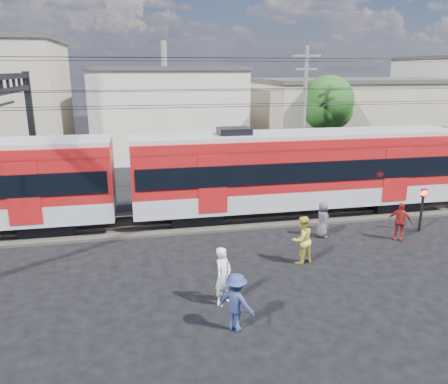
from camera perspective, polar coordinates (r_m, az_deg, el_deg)
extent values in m
plane|color=black|center=(14.57, 9.28, -13.65)|extent=(120.00, 120.00, 0.00)
cube|color=#2D2823|center=(21.55, 1.82, -3.32)|extent=(70.00, 3.40, 0.12)
cube|color=#59544C|center=(20.82, 2.30, -3.67)|extent=(70.00, 0.12, 0.12)
cube|color=#59544C|center=(22.20, 1.38, -2.41)|extent=(70.00, 0.12, 0.12)
cube|color=black|center=(21.30, -21.66, -3.88)|extent=(2.40, 2.20, 0.70)
cube|color=black|center=(21.09, -3.85, -2.95)|extent=(2.40, 2.20, 0.70)
cube|color=black|center=(24.55, 20.56, -1.23)|extent=(2.40, 2.20, 0.70)
cube|color=#9A9DA2|center=(22.07, 9.39, -0.10)|extent=(16.00, 3.00, 0.90)
cube|color=maroon|center=(21.69, 9.58, 4.10)|extent=(16.00, 3.00, 2.40)
cube|color=black|center=(21.74, 9.55, 3.45)|extent=(15.68, 3.08, 0.95)
cube|color=#9A9DA2|center=(21.47, 9.74, 7.37)|extent=(16.00, 2.60, 0.25)
cube|color=black|center=(25.13, -23.63, 6.21)|extent=(0.30, 0.30, 7.00)
cube|color=black|center=(20.49, -27.18, 13.24)|extent=(0.25, 9.30, 0.25)
cube|color=black|center=(20.51, -26.97, 11.58)|extent=(0.25, 9.30, 0.25)
cylinder|color=black|center=(19.75, 2.44, 11.09)|extent=(70.00, 0.03, 0.03)
cylinder|color=black|center=(21.11, 1.51, 11.40)|extent=(70.00, 0.03, 0.03)
cylinder|color=black|center=(19.70, 2.46, 13.12)|extent=(70.00, 0.03, 0.03)
cylinder|color=black|center=(21.06, 1.52, 13.30)|extent=(70.00, 0.03, 0.03)
cylinder|color=black|center=(16.98, 4.89, 17.05)|extent=(70.00, 0.03, 0.03)
cylinder|color=black|center=(23.78, -0.04, 16.72)|extent=(70.00, 0.03, 0.03)
cube|color=beige|center=(39.07, -7.58, 10.35)|extent=(12.00, 12.00, 7.00)
cube|color=#3F3D3A|center=(38.90, -7.79, 15.71)|extent=(12.24, 12.24, 0.30)
cube|color=tan|center=(40.62, 16.23, 9.36)|extent=(16.00, 10.00, 6.00)
cube|color=#3F3D3A|center=(40.42, 16.58, 13.79)|extent=(16.32, 10.20, 0.30)
cylinder|color=slate|center=(29.02, 10.41, 9.87)|extent=(0.24, 0.24, 8.50)
cube|color=slate|center=(28.89, 10.78, 17.09)|extent=(1.80, 0.12, 0.12)
cube|color=slate|center=(28.88, 10.70, 15.50)|extent=(1.40, 0.12, 0.12)
cylinder|color=#382619|center=(33.22, 13.14, 6.46)|extent=(0.36, 0.36, 3.92)
sphere|color=#184F16|center=(32.89, 13.46, 11.51)|extent=(3.64, 3.64, 3.64)
sphere|color=#184F16|center=(33.47, 14.12, 10.33)|extent=(2.80, 2.80, 2.80)
imported|color=white|center=(13.76, -0.13, -10.89)|extent=(0.79, 0.80, 1.87)
imported|color=gold|center=(16.73, 10.13, -6.17)|extent=(1.08, 0.96, 1.85)
imported|color=navy|center=(12.52, 1.58, -14.20)|extent=(1.25, 1.20, 1.71)
imported|color=maroon|center=(20.13, 21.95, -3.58)|extent=(1.01, 0.94, 1.67)
imported|color=#47474B|center=(19.51, 12.73, -3.51)|extent=(0.51, 0.78, 1.59)
cylinder|color=black|center=(21.52, 24.37, -2.36)|extent=(0.12, 0.12, 1.86)
sphere|color=#FF140C|center=(21.28, 24.64, -0.11)|extent=(0.29, 0.29, 0.29)
cube|color=black|center=(21.28, 24.64, -0.11)|extent=(0.26, 0.06, 0.36)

